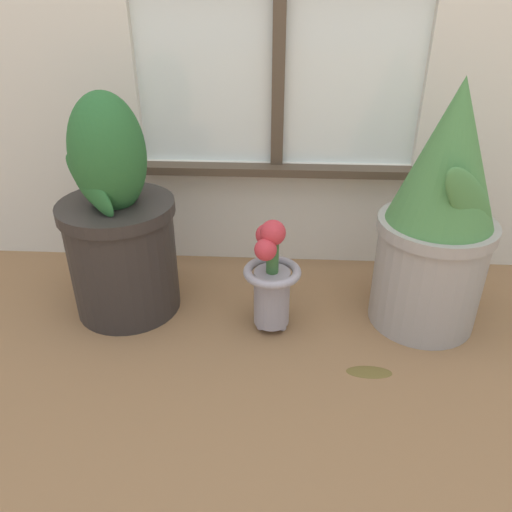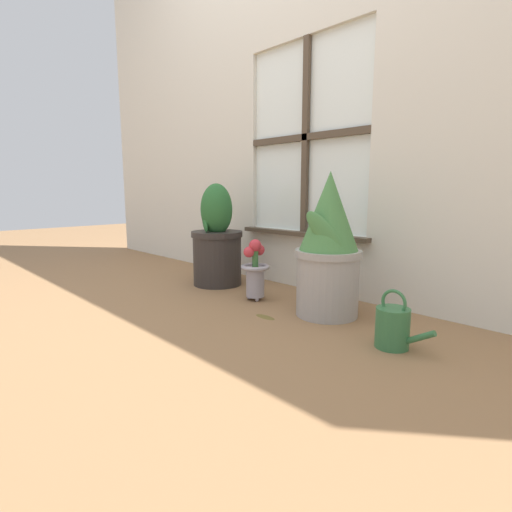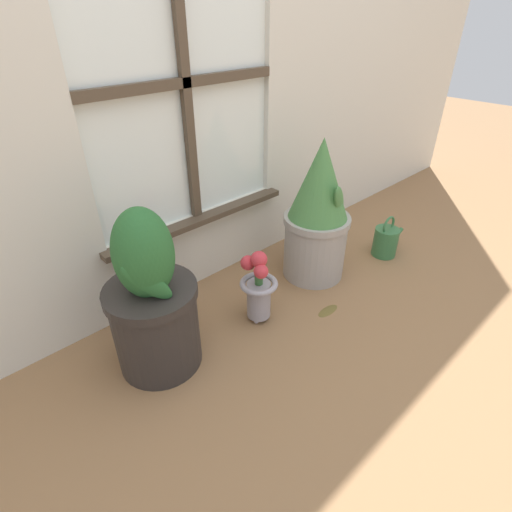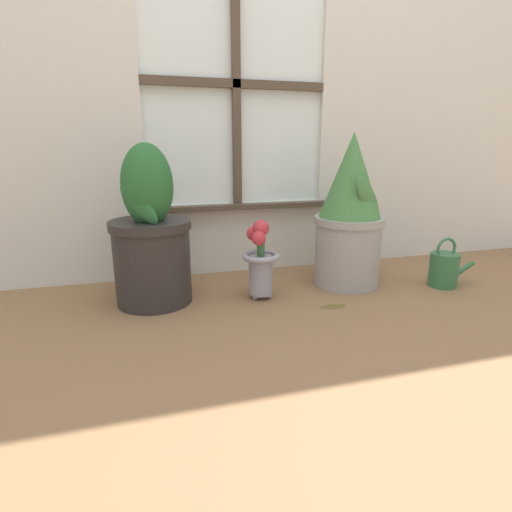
# 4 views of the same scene
# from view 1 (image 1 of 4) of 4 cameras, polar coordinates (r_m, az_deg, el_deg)

# --- Properties ---
(ground_plane) EXTENTS (10.00, 10.00, 0.00)m
(ground_plane) POSITION_cam_1_polar(r_m,az_deg,el_deg) (1.20, 1.42, -14.37)
(ground_plane) COLOR olive
(potted_plant_left) EXTENTS (0.30, 0.30, 0.60)m
(potted_plant_left) POSITION_cam_1_polar(r_m,az_deg,el_deg) (1.36, -15.42, 3.17)
(potted_plant_left) COLOR #2D2826
(potted_plant_left) RESTS_ON ground_plane
(potted_plant_right) EXTENTS (0.29, 0.29, 0.64)m
(potted_plant_right) POSITION_cam_1_polar(r_m,az_deg,el_deg) (1.31, 20.19, 4.23)
(potted_plant_right) COLOR #9E9993
(potted_plant_right) RESTS_ON ground_plane
(flower_vase) EXTENTS (0.15, 0.15, 0.31)m
(flower_vase) POSITION_cam_1_polar(r_m,az_deg,el_deg) (1.28, 1.80, -2.49)
(flower_vase) COLOR #99939E
(flower_vase) RESTS_ON ground_plane
(fallen_leaf) EXTENTS (0.11, 0.05, 0.01)m
(fallen_leaf) POSITION_cam_1_polar(r_m,az_deg,el_deg) (1.25, 12.81, -12.70)
(fallen_leaf) COLOR brown
(fallen_leaf) RESTS_ON ground_plane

